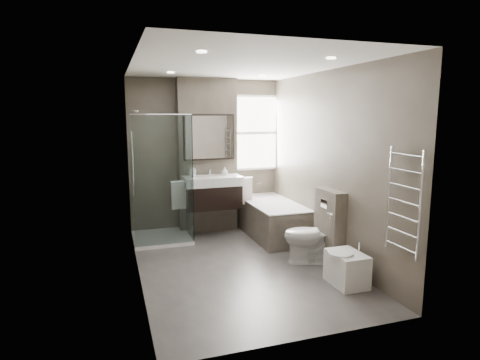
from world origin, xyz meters
name	(u,v)px	position (x,y,z in m)	size (l,w,h in m)	color
room	(239,169)	(0.00, 0.00, 1.30)	(2.70, 3.90, 2.70)	#4A4644
vanity_pier	(207,156)	(0.00, 1.77, 1.30)	(1.00, 0.25, 2.60)	#554D43
vanity	(213,192)	(0.00, 1.43, 0.74)	(0.95, 0.47, 0.66)	black
mirror_cabinet	(209,137)	(0.00, 1.61, 1.63)	(0.86, 0.08, 0.76)	black
towel_left	(179,195)	(-0.56, 1.40, 0.72)	(0.24, 0.06, 0.44)	silver
towel_right	(245,191)	(0.56, 1.40, 0.72)	(0.24, 0.06, 0.44)	silver
shower_enclosure	(168,211)	(-0.75, 1.35, 0.49)	(0.90, 0.90, 2.00)	white
bathtub	(272,217)	(0.92, 1.10, 0.32)	(0.75, 1.60, 0.57)	#554D43
window	(255,133)	(0.90, 1.88, 1.68)	(0.98, 0.06, 1.33)	white
toilet	(312,236)	(0.97, -0.20, 0.38)	(0.42, 0.74, 0.76)	white
cistern_box	(329,226)	(1.21, -0.25, 0.50)	(0.19, 0.55, 1.00)	#554D43
bidet	(346,268)	(1.01, -0.99, 0.21)	(0.42, 0.49, 0.51)	white
towel_radiator	(404,202)	(1.25, -1.60, 1.12)	(0.03, 0.49, 1.10)	silver
soap_bottle_a	(193,171)	(-0.31, 1.47, 1.10)	(0.09, 0.09, 0.20)	white
soap_bottle_b	(225,171)	(0.23, 1.50, 1.06)	(0.10, 0.10, 0.13)	white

